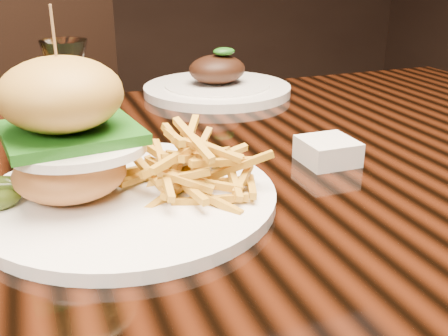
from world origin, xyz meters
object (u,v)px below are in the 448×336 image
object	(u,v)px
dining_table	(186,215)
wine_glass	(67,74)
chair_far	(74,132)
far_dish	(217,85)
burger_plate	(117,158)

from	to	relation	value
dining_table	wine_glass	bearing A→B (deg)	151.02
chair_far	far_dish	bearing A→B (deg)	-87.09
burger_plate	dining_table	bearing A→B (deg)	45.14
chair_far	dining_table	bearing A→B (deg)	-108.81
far_dish	chair_far	xyz separation A→B (m)	(-0.27, 0.52, -0.23)
dining_table	chair_far	world-z (taller)	chair_far
dining_table	burger_plate	xyz separation A→B (m)	(-0.11, -0.09, 0.13)
dining_table	burger_plate	distance (m)	0.19
burger_plate	far_dish	bearing A→B (deg)	62.81
far_dish	wine_glass	bearing A→B (deg)	-137.64
dining_table	chair_far	distance (m)	0.90
dining_table	far_dish	size ratio (longest dim) A/B	5.21
dining_table	wine_glass	world-z (taller)	wine_glass
burger_plate	wine_glass	world-z (taller)	burger_plate
dining_table	burger_plate	size ratio (longest dim) A/B	4.65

